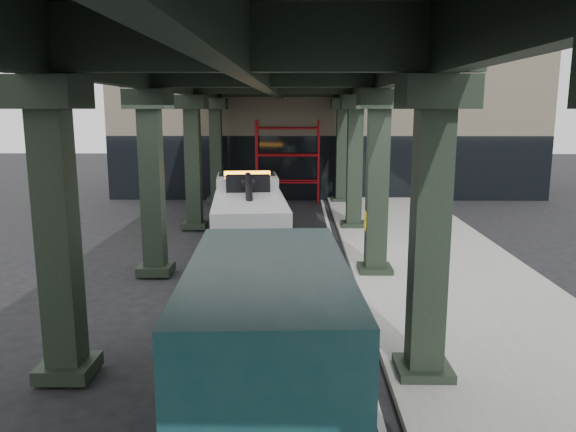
{
  "coord_description": "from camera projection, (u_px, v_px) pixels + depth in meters",
  "views": [
    {
      "loc": [
        0.48,
        -12.8,
        4.5
      ],
      "look_at": [
        0.23,
        1.85,
        1.7
      ],
      "focal_mm": 35.0,
      "sensor_mm": 36.0,
      "label": 1
    }
  ],
  "objects": [
    {
      "name": "towed_van",
      "position": [
        268.0,
        332.0,
        8.19
      ],
      "size": [
        2.65,
        6.06,
        2.42
      ],
      "rotation": [
        0.0,
        0.0,
        0.05
      ],
      "color": "#10373B",
      "rests_on": "ground"
    },
    {
      "name": "lane_stripe",
      "position": [
        342.0,
        276.0,
        15.36
      ],
      "size": [
        0.12,
        38.0,
        0.01
      ],
      "primitive_type": "cube",
      "color": "silver",
      "rests_on": "ground"
    },
    {
      "name": "ground",
      "position": [
        277.0,
        300.0,
        13.42
      ],
      "size": [
        90.0,
        90.0,
        0.0
      ],
      "primitive_type": "plane",
      "color": "black",
      "rests_on": "ground"
    },
    {
      "name": "viaduct",
      "position": [
        263.0,
        71.0,
        14.37
      ],
      "size": [
        7.4,
        32.0,
        6.4
      ],
      "color": "black",
      "rests_on": "ground"
    },
    {
      "name": "building",
      "position": [
        324.0,
        118.0,
        32.28
      ],
      "size": [
        22.0,
        10.0,
        8.0
      ],
      "primitive_type": "cube",
      "color": "#C6B793",
      "rests_on": "ground"
    },
    {
      "name": "sidewalk",
      "position": [
        444.0,
        274.0,
        15.3
      ],
      "size": [
        5.0,
        40.0,
        0.15
      ],
      "primitive_type": "cube",
      "color": "gray",
      "rests_on": "ground"
    },
    {
      "name": "scaffolding",
      "position": [
        288.0,
        159.0,
        27.41
      ],
      "size": [
        3.08,
        0.88,
        4.0
      ],
      "color": "#AB0D14",
      "rests_on": "ground"
    },
    {
      "name": "tow_truck",
      "position": [
        249.0,
        212.0,
        18.27
      ],
      "size": [
        2.88,
        7.73,
        2.48
      ],
      "rotation": [
        0.0,
        0.0,
        0.11
      ],
      "color": "black",
      "rests_on": "ground"
    }
  ]
}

